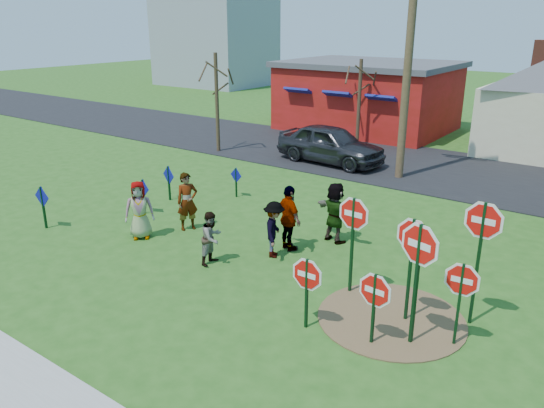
{
  "coord_description": "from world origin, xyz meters",
  "views": [
    {
      "loc": [
        8.31,
        -10.7,
        6.19
      ],
      "look_at": [
        0.21,
        0.49,
        1.36
      ],
      "focal_mm": 35.0,
      "sensor_mm": 36.0,
      "label": 1
    }
  ],
  "objects_px": {
    "stop_sign_b": "(412,245)",
    "person_a": "(139,210)",
    "person_b": "(187,201)",
    "utility_pole": "(410,40)",
    "stop_sign_a": "(307,279)",
    "stop_sign_c": "(419,257)",
    "suv": "(330,144)",
    "stop_sign_d": "(482,233)"
  },
  "relations": [
    {
      "from": "stop_sign_b",
      "to": "person_a",
      "type": "relative_size",
      "value": 1.42
    },
    {
      "from": "person_b",
      "to": "utility_pole",
      "type": "relative_size",
      "value": 0.18
    },
    {
      "from": "stop_sign_a",
      "to": "stop_sign_c",
      "type": "xyz_separation_m",
      "value": [
        2.03,
        0.75,
        0.77
      ]
    },
    {
      "from": "suv",
      "to": "stop_sign_d",
      "type": "bearing_deg",
      "value": -132.83
    },
    {
      "from": "person_a",
      "to": "stop_sign_c",
      "type": "bearing_deg",
      "value": -50.08
    },
    {
      "from": "stop_sign_a",
      "to": "person_b",
      "type": "distance_m",
      "value": 6.48
    },
    {
      "from": "stop_sign_a",
      "to": "stop_sign_c",
      "type": "relative_size",
      "value": 0.63
    },
    {
      "from": "stop_sign_d",
      "to": "suv",
      "type": "bearing_deg",
      "value": 134.87
    },
    {
      "from": "stop_sign_c",
      "to": "stop_sign_d",
      "type": "xyz_separation_m",
      "value": [
        0.75,
        1.47,
        0.2
      ]
    },
    {
      "from": "stop_sign_b",
      "to": "suv",
      "type": "xyz_separation_m",
      "value": [
        -8.0,
        10.58,
        -0.89
      ]
    },
    {
      "from": "stop_sign_b",
      "to": "person_a",
      "type": "distance_m",
      "value": 8.28
    },
    {
      "from": "stop_sign_a",
      "to": "stop_sign_c",
      "type": "height_order",
      "value": "stop_sign_c"
    },
    {
      "from": "person_a",
      "to": "stop_sign_a",
      "type": "bearing_deg",
      "value": -57.43
    },
    {
      "from": "suv",
      "to": "person_a",
      "type": "bearing_deg",
      "value": -176.86
    },
    {
      "from": "stop_sign_a",
      "to": "stop_sign_c",
      "type": "bearing_deg",
      "value": 19.28
    },
    {
      "from": "stop_sign_b",
      "to": "stop_sign_d",
      "type": "xyz_separation_m",
      "value": [
        1.17,
        0.7,
        0.32
      ]
    },
    {
      "from": "stop_sign_a",
      "to": "stop_sign_d",
      "type": "bearing_deg",
      "value": 37.69
    },
    {
      "from": "person_b",
      "to": "utility_pole",
      "type": "xyz_separation_m",
      "value": [
        3.03,
        9.17,
        4.52
      ]
    },
    {
      "from": "stop_sign_d",
      "to": "person_a",
      "type": "relative_size",
      "value": 1.65
    },
    {
      "from": "person_a",
      "to": "suv",
      "type": "height_order",
      "value": "person_a"
    },
    {
      "from": "stop_sign_c",
      "to": "utility_pole",
      "type": "relative_size",
      "value": 0.26
    },
    {
      "from": "person_a",
      "to": "suv",
      "type": "distance_m",
      "value": 10.85
    },
    {
      "from": "stop_sign_b",
      "to": "person_b",
      "type": "bearing_deg",
      "value": 177.64
    },
    {
      "from": "person_a",
      "to": "suv",
      "type": "xyz_separation_m",
      "value": [
        0.22,
        10.85,
        0.02
      ]
    },
    {
      "from": "person_a",
      "to": "stop_sign_b",
      "type": "bearing_deg",
      "value": -44.9
    },
    {
      "from": "stop_sign_d",
      "to": "stop_sign_c",
      "type": "bearing_deg",
      "value": -114.92
    },
    {
      "from": "stop_sign_b",
      "to": "stop_sign_c",
      "type": "bearing_deg",
      "value": -55.53
    },
    {
      "from": "stop_sign_c",
      "to": "stop_sign_d",
      "type": "height_order",
      "value": "stop_sign_d"
    },
    {
      "from": "stop_sign_b",
      "to": "suv",
      "type": "relative_size",
      "value": 0.5
    },
    {
      "from": "utility_pole",
      "to": "suv",
      "type": "bearing_deg",
      "value": 174.06
    },
    {
      "from": "suv",
      "to": "stop_sign_a",
      "type": "bearing_deg",
      "value": -147.82
    },
    {
      "from": "stop_sign_c",
      "to": "stop_sign_a",
      "type": "bearing_deg",
      "value": -144.55
    },
    {
      "from": "stop_sign_c",
      "to": "stop_sign_d",
      "type": "bearing_deg",
      "value": 78.3
    },
    {
      "from": "stop_sign_b",
      "to": "stop_sign_a",
      "type": "bearing_deg",
      "value": -131.04
    },
    {
      "from": "stop_sign_a",
      "to": "person_a",
      "type": "height_order",
      "value": "person_a"
    },
    {
      "from": "stop_sign_a",
      "to": "utility_pole",
      "type": "height_order",
      "value": "utility_pole"
    },
    {
      "from": "stop_sign_d",
      "to": "person_b",
      "type": "bearing_deg",
      "value": 179.71
    },
    {
      "from": "stop_sign_d",
      "to": "utility_pole",
      "type": "xyz_separation_m",
      "value": [
        -5.69,
        9.52,
        3.33
      ]
    },
    {
      "from": "utility_pole",
      "to": "stop_sign_a",
      "type": "bearing_deg",
      "value": -76.03
    },
    {
      "from": "stop_sign_a",
      "to": "stop_sign_b",
      "type": "bearing_deg",
      "value": 42.47
    },
    {
      "from": "stop_sign_d",
      "to": "person_b",
      "type": "distance_m",
      "value": 8.81
    },
    {
      "from": "stop_sign_d",
      "to": "suv",
      "type": "height_order",
      "value": "stop_sign_d"
    }
  ]
}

